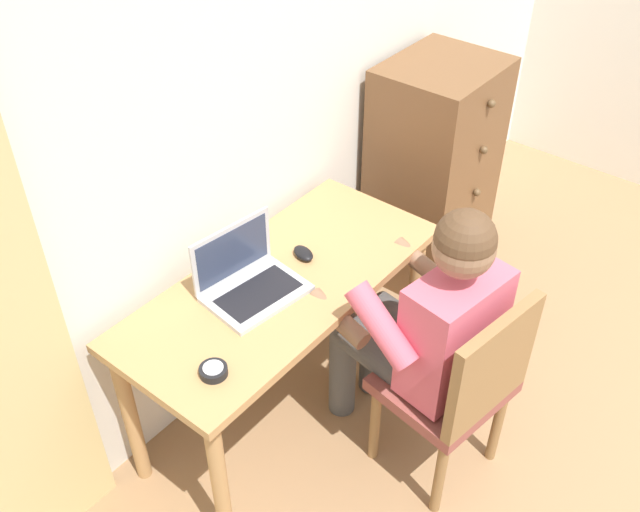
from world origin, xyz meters
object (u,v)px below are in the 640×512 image
computer_mouse (303,253)px  desk_clock (213,371)px  laptop (248,279)px  desk (282,302)px  dresser (432,175)px  chair (460,385)px  person_seated (425,321)px

computer_mouse → desk_clock: bearing=-146.8°
laptop → computer_mouse: size_ratio=3.69×
desk → computer_mouse: (0.16, 0.02, 0.12)m
desk → laptop: size_ratio=3.49×
dresser → computer_mouse: dresser is taller
laptop → computer_mouse: bearing=-6.5°
chair → laptop: bearing=111.3°
desk_clock → computer_mouse: bearing=14.0°
desk → person_seated: person_seated is taller
person_seated → computer_mouse: size_ratio=11.86×
computer_mouse → laptop: bearing=-167.3°
dresser → desk_clock: 1.66m
dresser → person_seated: (-0.98, -0.56, 0.10)m
person_seated → computer_mouse: 0.52m
chair → computer_mouse: (-0.02, 0.70, 0.25)m
person_seated → desk_clock: size_ratio=13.18×
chair → computer_mouse: bearing=91.4°
person_seated → desk_clock: (-0.67, 0.36, 0.07)m
desk → dresser: bearing=3.3°
chair → laptop: (-0.28, 0.73, 0.29)m
chair → computer_mouse: chair is taller
dresser → desk_clock: bearing=-173.1°
computer_mouse → desk_clock: computer_mouse is taller
chair → desk: bearing=104.4°
laptop → person_seated: bearing=-60.6°
computer_mouse → person_seated: bearing=-66.2°
laptop → desk_clock: laptop is taller
person_seated → desk_clock: person_seated is taller
dresser → person_seated: person_seated is taller
chair → desk_clock: size_ratio=9.65×
desk → desk_clock: size_ratio=14.31×
desk → laptop: bearing=153.8°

